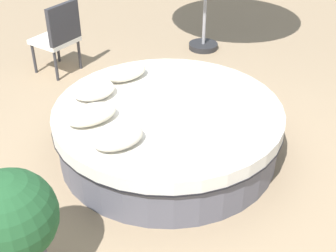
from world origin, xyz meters
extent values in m
plane|color=#9E8466|center=(0.00, 0.00, 0.00)|extent=(16.00, 16.00, 0.00)
cylinder|color=#595966|center=(0.00, 0.00, 0.20)|extent=(2.19, 2.19, 0.40)
cylinder|color=black|center=(0.00, 0.00, 0.40)|extent=(2.27, 2.27, 0.02)
cylinder|color=silver|center=(0.00, 0.00, 0.47)|extent=(2.26, 2.26, 0.14)
ellipsoid|color=beige|center=(-0.01, 0.77, 0.62)|extent=(0.50, 0.29, 0.16)
ellipsoid|color=silver|center=(-0.48, 0.63, 0.62)|extent=(0.45, 0.39, 0.15)
ellipsoid|color=beige|center=(-0.72, 0.22, 0.61)|extent=(0.50, 0.32, 0.15)
ellipsoid|color=beige|center=(-0.71, -0.24, 0.61)|extent=(0.47, 0.34, 0.14)
cylinder|color=#333338|center=(-0.38, 2.57, 0.21)|extent=(0.04, 0.04, 0.42)
cylinder|color=#333338|center=(0.04, 2.72, 0.21)|extent=(0.04, 0.04, 0.42)
cylinder|color=#333338|center=(-0.23, 2.17, 0.21)|extent=(0.04, 0.04, 0.42)
cylinder|color=#333338|center=(0.18, 2.32, 0.21)|extent=(0.04, 0.04, 0.42)
cube|color=white|center=(-0.10, 2.45, 0.45)|extent=(0.66, 0.65, 0.06)
cube|color=#333338|center=(-0.02, 2.24, 0.73)|extent=(0.51, 0.23, 0.50)
cylinder|color=#262628|center=(2.01, 1.84, 0.04)|extent=(0.44, 0.44, 0.08)
sphere|color=#23562D|center=(-1.80, -0.64, 0.63)|extent=(0.67, 0.67, 0.67)
camera|label=1|loc=(-2.25, -3.08, 2.82)|focal=48.68mm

